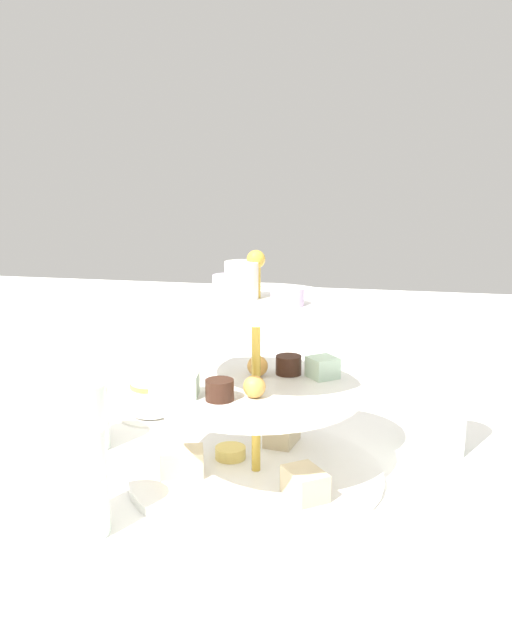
{
  "coord_description": "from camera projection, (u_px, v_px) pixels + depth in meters",
  "views": [
    {
      "loc": [
        -0.15,
        0.75,
        0.36
      ],
      "look_at": [
        0.0,
        0.0,
        0.18
      ],
      "focal_mm": 40.72,
      "sensor_mm": 36.0,
      "label": 1
    }
  ],
  "objects": [
    {
      "name": "water_glass_mid_back",
      "position": [
        77.0,
        481.0,
        0.7
      ],
      "size": [
        0.06,
        0.06,
        0.11
      ],
      "primitive_type": "cylinder",
      "color": "silver",
      "rests_on": "ground_plane"
    },
    {
      "name": "butter_knife_right",
      "position": [
        286.0,
        396.0,
        1.1
      ],
      "size": [
        0.17,
        0.05,
        0.0
      ],
      "primitive_type": "cube",
      "rotation": [
        0.0,
        0.0,
        6.48
      ],
      "color": "silver",
      "rests_on": "ground_plane"
    },
    {
      "name": "tiered_serving_stand",
      "position": [
        255.0,
        409.0,
        0.81
      ],
      "size": [
        0.29,
        0.29,
        0.26
      ],
      "color": "white",
      "rests_on": "ground_plane"
    },
    {
      "name": "butter_knife_left",
      "position": [
        419.0,
        613.0,
        0.58
      ],
      "size": [
        0.13,
        0.13,
        0.0
      ],
      "primitive_type": "cube",
      "rotation": [
        0.0,
        0.0,
        3.96
      ],
      "color": "silver",
      "rests_on": "ground_plane"
    },
    {
      "name": "water_glass_tall_right",
      "position": [
        438.0,
        407.0,
        0.88
      ],
      "size": [
        0.07,
        0.07,
        0.12
      ],
      "primitive_type": "cylinder",
      "color": "silver",
      "rests_on": "ground_plane"
    },
    {
      "name": "ground_plane",
      "position": [
        256.0,
        478.0,
        0.83
      ],
      "size": [
        2.4,
        2.4,
        0.0
      ],
      "primitive_type": "plane",
      "color": "white"
    },
    {
      "name": "water_glass_short_left",
      "position": [
        83.0,
        415.0,
        0.9
      ],
      "size": [
        0.06,
        0.06,
        0.08
      ],
      "primitive_type": "cylinder",
      "color": "silver",
      "rests_on": "ground_plane"
    },
    {
      "name": "teacup_with_saucer",
      "position": [
        151.0,
        400.0,
        1.01
      ],
      "size": [
        0.09,
        0.09,
        0.05
      ],
      "color": "white",
      "rests_on": "ground_plane"
    }
  ]
}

